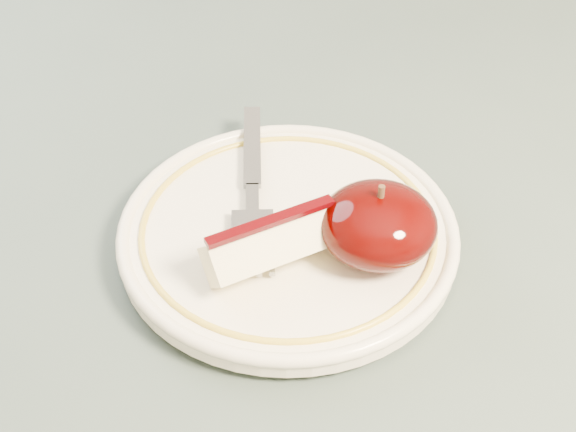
{
  "coord_description": "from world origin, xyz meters",
  "views": [
    {
      "loc": [
        0.06,
        -0.31,
        1.12
      ],
      "look_at": [
        0.06,
        0.07,
        0.78
      ],
      "focal_mm": 50.0,
      "sensor_mm": 36.0,
      "label": 1
    }
  ],
  "objects_px": {
    "table": "(205,410)",
    "plate": "(288,232)",
    "apple_half": "(378,225)",
    "fork": "(252,187)"
  },
  "relations": [
    {
      "from": "apple_half",
      "to": "table",
      "type": "bearing_deg",
      "value": -157.21
    },
    {
      "from": "table",
      "to": "apple_half",
      "type": "height_order",
      "value": "apple_half"
    },
    {
      "from": "plate",
      "to": "fork",
      "type": "height_order",
      "value": "fork"
    },
    {
      "from": "plate",
      "to": "fork",
      "type": "bearing_deg",
      "value": 125.64
    },
    {
      "from": "table",
      "to": "fork",
      "type": "distance_m",
      "value": 0.15
    },
    {
      "from": "table",
      "to": "plate",
      "type": "xyz_separation_m",
      "value": [
        0.06,
        0.07,
        0.1
      ]
    },
    {
      "from": "table",
      "to": "fork",
      "type": "relative_size",
      "value": 5.23
    },
    {
      "from": "apple_half",
      "to": "plate",
      "type": "bearing_deg",
      "value": 159.16
    },
    {
      "from": "plate",
      "to": "apple_half",
      "type": "height_order",
      "value": "apple_half"
    },
    {
      "from": "apple_half",
      "to": "fork",
      "type": "height_order",
      "value": "apple_half"
    }
  ]
}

